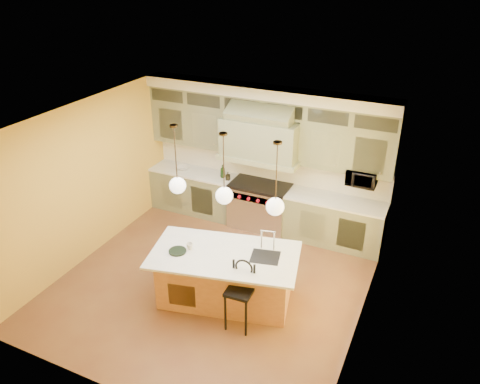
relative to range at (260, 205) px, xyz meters
The scene contains 18 objects.
floor 2.20m from the range, 90.00° to the right, with size 5.00×5.00×0.00m, color brown.
ceiling 3.23m from the range, 90.00° to the right, with size 5.00×5.00×0.00m, color white.
wall_back 1.03m from the range, 90.00° to the left, with size 5.00×5.00×0.00m, color gold.
wall_front 4.74m from the range, 90.00° to the right, with size 5.00×5.00×0.00m, color gold.
wall_left 3.43m from the range, 139.39° to the right, with size 5.00×5.00×0.00m, color gold.
wall_right 3.43m from the range, 40.61° to the right, with size 5.00×5.00×0.00m, color gold.
back_cabinetry 0.95m from the range, 90.00° to the left, with size 5.00×0.77×2.90m.
range is the anchor object (origin of this frame).
kitchen_island 2.43m from the range, 80.39° to the right, with size 2.52×1.71×1.35m.
counter_stool 2.97m from the range, 72.98° to the right, with size 0.41×0.41×1.11m.
microwave 2.18m from the range, ahead, with size 0.54×0.37×0.30m, color black.
oil_bottle_a 1.04m from the range, behind, with size 0.11×0.11×0.28m, color black.
oil_bottle_b 0.89m from the range, behind, with size 0.08×0.08×0.17m, color black.
fruit_bowl 1.88m from the range, behind, with size 0.27×0.27×0.07m, color silver.
cup 2.60m from the range, 93.34° to the right, with size 0.11×0.11×0.10m, color silver.
pendant_left 2.83m from the range, 99.49° to the right, with size 0.26×0.26×1.11m.
pendant_center 2.83m from the range, 80.51° to the right, with size 0.26×0.26×1.11m.
pendant_right 3.05m from the range, 63.38° to the right, with size 0.26×0.26×1.11m.
Camera 1 is at (3.17, -5.68, 5.09)m, focal length 35.00 mm.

